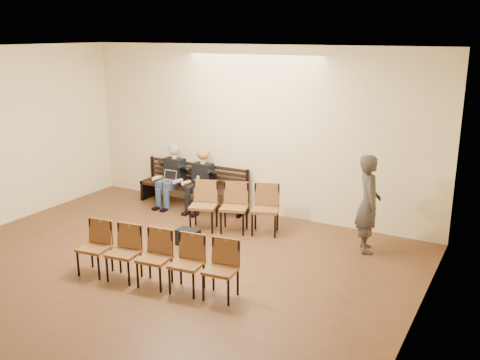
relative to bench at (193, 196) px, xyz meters
The scene contains 11 objects.
ground 4.84m from the bench, 74.26° to the right, with size 10.00×10.00×0.00m, color brown.
room_walls 4.69m from the bench, 71.26° to the right, with size 8.02×10.01×3.51m.
bench is the anchor object (origin of this frame).
seated_man 0.65m from the bench, 165.37° to the right, with size 0.56×0.77×1.34m, color black, non-canonical shape.
seated_woman 0.51m from the bench, 22.28° to the right, with size 0.53×0.74×1.24m, color black, non-canonical shape.
laptop 0.66m from the bench, 141.57° to the right, with size 0.33×0.26×0.24m, color silver.
water_bottle 0.61m from the bench, 42.38° to the right, with size 0.07×0.07×0.24m, color silver.
bag 2.23m from the bench, 58.58° to the right, with size 0.40×0.27×0.29m, color black.
passerby 4.18m from the bench, ahead, with size 0.73×0.48×2.00m, color #39332E.
chair_row_front 1.83m from the bench, 30.27° to the right, with size 1.71×0.52×0.95m, color brown.
chair_row_back 3.85m from the bench, 64.87° to the right, with size 2.64×0.47×0.86m, color brown.
Camera 1 is at (5.06, -4.72, 3.75)m, focal length 40.00 mm.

